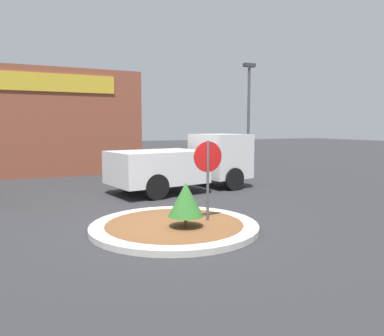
# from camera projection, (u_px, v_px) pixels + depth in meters

# --- Properties ---
(ground_plane) EXTENTS (120.00, 120.00, 0.00)m
(ground_plane) POSITION_uv_depth(u_px,v_px,m) (174.00, 229.00, 9.41)
(ground_plane) COLOR #2D2D30
(traffic_island) EXTENTS (4.22, 4.22, 0.15)m
(traffic_island) POSITION_uv_depth(u_px,v_px,m) (174.00, 226.00, 9.40)
(traffic_island) COLOR #BCB7AD
(traffic_island) RESTS_ON ground_plane
(stop_sign) EXTENTS (0.79, 0.07, 2.22)m
(stop_sign) POSITION_uv_depth(u_px,v_px,m) (208.00, 167.00, 9.57)
(stop_sign) COLOR #4C4C51
(stop_sign) RESTS_ON ground_plane
(island_shrub) EXTENTS (0.86, 0.86, 1.09)m
(island_shrub) POSITION_uv_depth(u_px,v_px,m) (186.00, 199.00, 9.00)
(island_shrub) COLOR brown
(island_shrub) RESTS_ON traffic_island
(utility_truck) EXTENTS (6.08, 3.27, 2.26)m
(utility_truck) POSITION_uv_depth(u_px,v_px,m) (186.00, 163.00, 15.10)
(utility_truck) COLOR silver
(utility_truck) RESTS_ON ground_plane
(storefront_building) EXTENTS (10.15, 6.07, 5.59)m
(storefront_building) POSITION_uv_depth(u_px,v_px,m) (41.00, 123.00, 21.45)
(storefront_building) COLOR brown
(storefront_building) RESTS_ON ground_plane
(light_pole) EXTENTS (0.70, 0.30, 6.21)m
(light_pole) POSITION_uv_depth(u_px,v_px,m) (249.00, 108.00, 21.75)
(light_pole) COLOR #4C4C51
(light_pole) RESTS_ON ground_plane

